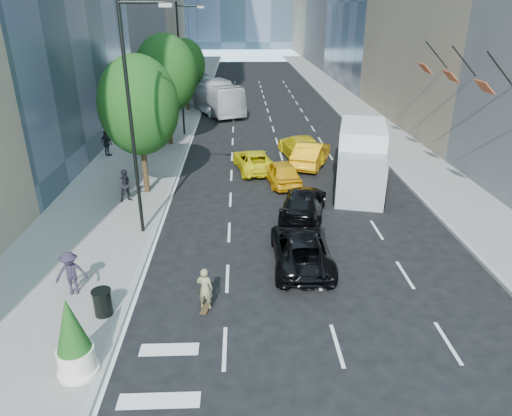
{
  "coord_description": "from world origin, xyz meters",
  "views": [
    {
      "loc": [
        -1.94,
        -15.19,
        9.6
      ],
      "look_at": [
        -1.27,
        3.13,
        1.6
      ],
      "focal_mm": 32.0,
      "sensor_mm": 36.0,
      "label": 1
    }
  ],
  "objects_px": {
    "city_bus": "(211,95)",
    "skateboarder": "(205,291)",
    "planter_shrub": "(73,339)",
    "black_sedan_mercedes": "(304,203)",
    "box_truck": "(361,157)",
    "trash_can": "(103,303)",
    "black_sedan_lincoln": "(301,248)"
  },
  "relations": [
    {
      "from": "black_sedan_mercedes",
      "to": "box_truck",
      "type": "bearing_deg",
      "value": -118.46
    },
    {
      "from": "black_sedan_mercedes",
      "to": "city_bus",
      "type": "xyz_separation_m",
      "value": [
        -6.0,
        26.38,
        0.91
      ]
    },
    {
      "from": "box_truck",
      "to": "trash_can",
      "type": "relative_size",
      "value": 8.47
    },
    {
      "from": "black_sedan_mercedes",
      "to": "trash_can",
      "type": "bearing_deg",
      "value": 59.33
    },
    {
      "from": "skateboarder",
      "to": "box_truck",
      "type": "height_order",
      "value": "box_truck"
    },
    {
      "from": "city_bus",
      "to": "trash_can",
      "type": "height_order",
      "value": "city_bus"
    },
    {
      "from": "black_sedan_mercedes",
      "to": "box_truck",
      "type": "relative_size",
      "value": 0.65
    },
    {
      "from": "box_truck",
      "to": "city_bus",
      "type": "bearing_deg",
      "value": 127.84
    },
    {
      "from": "skateboarder",
      "to": "black_sedan_lincoln",
      "type": "xyz_separation_m",
      "value": [
        3.7,
        3.09,
        -0.08
      ]
    },
    {
      "from": "box_truck",
      "to": "planter_shrub",
      "type": "distance_m",
      "value": 18.93
    },
    {
      "from": "skateboarder",
      "to": "black_sedan_mercedes",
      "type": "height_order",
      "value": "skateboarder"
    },
    {
      "from": "black_sedan_lincoln",
      "to": "skateboarder",
      "type": "bearing_deg",
      "value": 40.88
    },
    {
      "from": "planter_shrub",
      "to": "trash_can",
      "type": "bearing_deg",
      "value": 90.0
    },
    {
      "from": "box_truck",
      "to": "black_sedan_mercedes",
      "type": "bearing_deg",
      "value": -118.48
    },
    {
      "from": "skateboarder",
      "to": "city_bus",
      "type": "relative_size",
      "value": 0.13
    },
    {
      "from": "planter_shrub",
      "to": "black_sedan_lincoln",
      "type": "bearing_deg",
      "value": 40.58
    },
    {
      "from": "skateboarder",
      "to": "black_sedan_lincoln",
      "type": "height_order",
      "value": "skateboarder"
    },
    {
      "from": "black_sedan_mercedes",
      "to": "city_bus",
      "type": "bearing_deg",
      "value": -63.41
    },
    {
      "from": "skateboarder",
      "to": "planter_shrub",
      "type": "relative_size",
      "value": 0.63
    },
    {
      "from": "box_truck",
      "to": "trash_can",
      "type": "height_order",
      "value": "box_truck"
    },
    {
      "from": "city_bus",
      "to": "skateboarder",
      "type": "bearing_deg",
      "value": -110.39
    },
    {
      "from": "planter_shrub",
      "to": "city_bus",
      "type": "bearing_deg",
      "value": 87.22
    },
    {
      "from": "black_sedan_mercedes",
      "to": "city_bus",
      "type": "distance_m",
      "value": 27.07
    },
    {
      "from": "black_sedan_lincoln",
      "to": "box_truck",
      "type": "height_order",
      "value": "box_truck"
    },
    {
      "from": "black_sedan_lincoln",
      "to": "planter_shrub",
      "type": "distance_m",
      "value": 9.37
    },
    {
      "from": "black_sedan_lincoln",
      "to": "trash_can",
      "type": "height_order",
      "value": "black_sedan_lincoln"
    },
    {
      "from": "black_sedan_lincoln",
      "to": "black_sedan_mercedes",
      "type": "bearing_deg",
      "value": -97.74
    },
    {
      "from": "black_sedan_mercedes",
      "to": "planter_shrub",
      "type": "height_order",
      "value": "planter_shrub"
    },
    {
      "from": "planter_shrub",
      "to": "box_truck",
      "type": "bearing_deg",
      "value": 51.91
    },
    {
      "from": "city_bus",
      "to": "black_sedan_lincoln",
      "type": "bearing_deg",
      "value": -103.36
    },
    {
      "from": "skateboarder",
      "to": "trash_can",
      "type": "bearing_deg",
      "value": 18.95
    },
    {
      "from": "city_bus",
      "to": "planter_shrub",
      "type": "bearing_deg",
      "value": -115.87
    }
  ]
}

